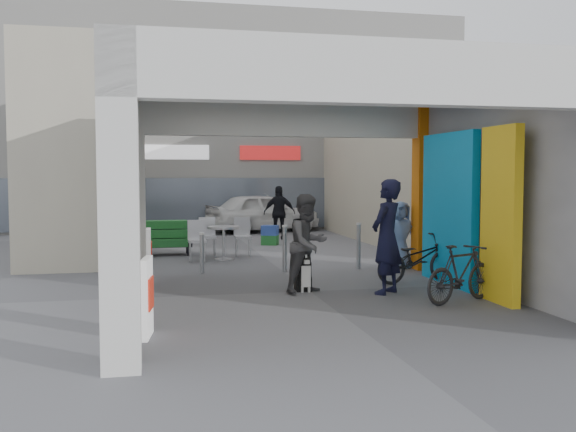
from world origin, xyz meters
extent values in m
plane|color=#5A5A60|center=(0.00, 0.00, 0.00)|extent=(90.00, 90.00, 0.00)
cube|color=silver|center=(-3.00, -4.00, 1.75)|extent=(0.40, 0.40, 3.50)
cube|color=silver|center=(-3.00, 2.00, 1.75)|extent=(0.40, 0.40, 3.50)
cube|color=orange|center=(3.00, 2.00, 1.75)|extent=(0.40, 0.40, 3.50)
plane|color=beige|center=(-3.00, -1.00, 1.75)|extent=(0.00, 6.40, 6.40)
plane|color=#A5A5AA|center=(3.00, -1.00, 1.75)|extent=(0.00, 6.40, 6.40)
cube|color=#0D8FD3|center=(2.70, 0.20, 1.40)|extent=(0.15, 2.00, 2.80)
cube|color=yellow|center=(2.70, -1.60, 1.40)|extent=(0.15, 1.00, 2.80)
plane|color=#ACACA7|center=(0.00, -1.00, 3.50)|extent=(6.40, 6.40, 0.00)
cube|color=silver|center=(0.00, 2.05, 3.15)|extent=(6.40, 0.30, 0.70)
cube|color=silver|center=(0.00, -4.05, 3.15)|extent=(6.40, 0.30, 0.70)
cube|color=white|center=(0.00, 2.22, 3.10)|extent=(4.20, 0.05, 0.55)
cube|color=silver|center=(0.00, 14.00, 4.00)|extent=(18.00, 4.00, 8.00)
cube|color=#515966|center=(0.00, 11.95, 1.00)|extent=(16.20, 0.06, 1.80)
cube|color=white|center=(-2.00, 11.96, 2.80)|extent=(2.60, 0.06, 0.50)
cube|color=red|center=(1.50, 11.96, 2.80)|extent=(2.20, 0.06, 0.50)
cube|color=#ADA68F|center=(-4.50, 7.50, 2.50)|extent=(2.00, 9.00, 5.00)
cube|color=#ADA68F|center=(4.50, 7.50, 2.50)|extent=(2.00, 9.00, 5.00)
cylinder|color=#999CA1|center=(-1.68, 2.46, 0.41)|extent=(0.09, 0.09, 0.82)
cylinder|color=#999CA1|center=(0.02, 2.25, 0.48)|extent=(0.09, 0.09, 0.96)
cylinder|color=#999CA1|center=(1.66, 2.34, 0.49)|extent=(0.09, 0.09, 0.98)
cube|color=white|center=(-2.75, -2.63, 0.50)|extent=(0.15, 0.56, 1.00)
cube|color=red|center=(-2.71, -2.63, 0.55)|extent=(0.09, 0.39, 0.40)
cube|color=white|center=(-2.75, 1.72, 0.50)|extent=(0.08, 0.55, 1.00)
cube|color=red|center=(-2.71, 1.72, 0.55)|extent=(0.04, 0.39, 0.40)
cylinder|color=#B5B5BA|center=(-1.02, 4.42, 0.39)|extent=(0.06, 0.06, 0.77)
cylinder|color=#B5B5BA|center=(-1.02, 4.42, 0.01)|extent=(0.47, 0.47, 0.02)
cylinder|color=#B5B5BA|center=(-1.02, 4.42, 0.77)|extent=(0.75, 0.75, 0.05)
cube|color=#B5B5BA|center=(-1.66, 4.20, 0.24)|extent=(0.41, 0.41, 0.48)
cube|color=#B5B5BA|center=(-1.66, 4.40, 0.72)|extent=(0.41, 0.05, 0.48)
cube|color=#B5B5BA|center=(-0.48, 4.96, 0.24)|extent=(0.41, 0.41, 0.48)
cube|color=#B5B5BA|center=(-0.48, 5.15, 0.72)|extent=(0.41, 0.05, 0.48)
cube|color=#B5B5BA|center=(-1.34, 5.06, 0.24)|extent=(0.41, 0.41, 0.48)
cube|color=#B5B5BA|center=(-1.34, 5.26, 0.72)|extent=(0.41, 0.05, 0.48)
cube|color=black|center=(-2.36, 5.61, 0.16)|extent=(1.31, 0.65, 0.33)
cube|color=#17531F|center=(-2.36, 5.45, 0.33)|extent=(1.09, 0.38, 0.20)
cube|color=#17531F|center=(-2.36, 5.61, 0.54)|extent=(1.09, 0.38, 0.20)
cube|color=#17531F|center=(-2.36, 5.77, 0.76)|extent=(1.09, 0.38, 0.20)
cube|color=#17531F|center=(0.64, 7.34, 0.14)|extent=(0.55, 0.50, 0.28)
cube|color=#284294|center=(0.64, 7.34, 0.42)|extent=(0.55, 0.50, 0.28)
cube|color=black|center=(-0.10, 0.11, 0.13)|extent=(0.26, 0.35, 0.26)
cube|color=black|center=(-0.10, -0.03, 0.33)|extent=(0.21, 0.17, 0.39)
cube|color=silver|center=(-0.10, -0.13, 0.28)|extent=(0.16, 0.03, 0.37)
cylinder|color=silver|center=(-0.16, -0.11, 0.15)|extent=(0.05, 0.05, 0.30)
cylinder|color=silver|center=(-0.04, -0.11, 0.15)|extent=(0.05, 0.05, 0.30)
sphere|color=black|center=(-0.10, -0.05, 0.56)|extent=(0.21, 0.21, 0.21)
cube|color=silver|center=(-0.10, -0.16, 0.54)|extent=(0.09, 0.13, 0.07)
cone|color=black|center=(-0.15, -0.01, 0.66)|extent=(0.08, 0.08, 0.09)
cone|color=black|center=(-0.04, -0.01, 0.66)|extent=(0.08, 0.08, 0.09)
imported|color=black|center=(1.23, -0.49, 0.98)|extent=(0.84, 0.83, 1.96)
imported|color=#434346|center=(-0.06, -0.11, 0.85)|extent=(1.04, 0.97, 1.70)
imported|color=#5D7FB6|center=(2.60, 2.29, 0.73)|extent=(0.78, 0.58, 1.45)
imported|color=black|center=(1.20, 8.77, 0.84)|extent=(1.04, 0.57, 1.67)
imported|color=black|center=(2.19, 0.44, 0.46)|extent=(1.82, 0.93, 0.91)
imported|color=black|center=(2.12, -1.45, 0.47)|extent=(1.61, 1.02, 0.94)
imported|color=silver|center=(1.15, 11.50, 0.69)|extent=(4.34, 2.71, 1.38)
camera|label=1|loc=(-2.67, -10.75, 2.05)|focal=40.00mm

